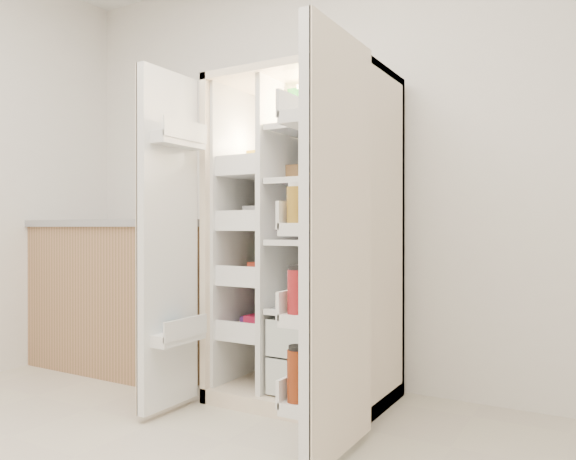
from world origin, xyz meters
The scene contains 5 objects.
wall_back centered at (0.00, 2.00, 1.35)m, with size 4.00×0.02×2.70m, color white.
refrigerator centered at (0.04, 1.65, 0.74)m, with size 0.92×0.70×1.80m.
freezer_door centered at (-0.48, 1.05, 0.89)m, with size 0.15×0.40×1.72m.
fridge_door centered at (0.50, 0.96, 0.87)m, with size 0.17×0.58×1.72m.
kitchen_counter centered at (-1.33, 1.64, 0.51)m, with size 1.39×0.74×1.01m.
Camera 1 is at (1.46, -1.07, 0.96)m, focal length 34.00 mm.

